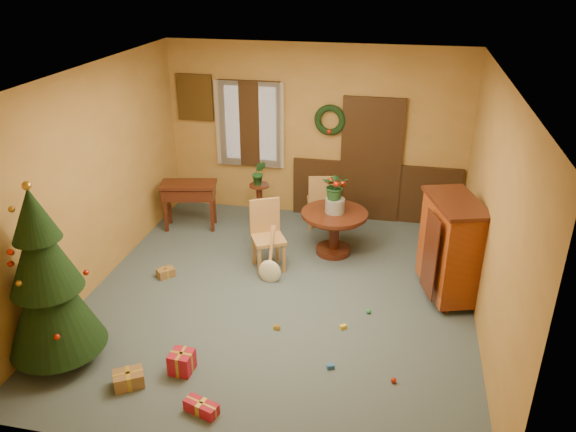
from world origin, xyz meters
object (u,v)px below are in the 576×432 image
(writing_desk, at_px, (189,194))
(sideboard, at_px, (451,246))
(dining_table, at_px, (334,225))
(christmas_tree, at_px, (47,281))
(chair_near, at_px, (267,232))

(writing_desk, bearing_deg, sideboard, -17.11)
(dining_table, xyz_separation_m, christmas_tree, (-2.65, -3.08, 0.54))
(dining_table, relative_size, chair_near, 0.98)
(dining_table, height_order, sideboard, sideboard)
(dining_table, distance_m, christmas_tree, 4.10)
(dining_table, height_order, chair_near, chair_near)
(dining_table, relative_size, christmas_tree, 0.46)
(christmas_tree, bearing_deg, dining_table, 49.29)
(chair_near, relative_size, sideboard, 0.74)
(sideboard, bearing_deg, christmas_tree, -152.35)
(dining_table, relative_size, writing_desk, 1.03)
(chair_near, xyz_separation_m, sideboard, (2.50, -0.27, 0.19))
(sideboard, bearing_deg, dining_table, 152.28)
(dining_table, relative_size, sideboard, 0.72)
(chair_near, relative_size, writing_desk, 1.05)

